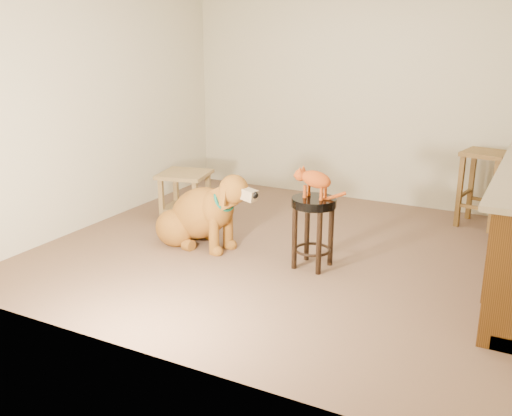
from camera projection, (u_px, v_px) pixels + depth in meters
The scene contains 7 objects.
floor at pixel (298, 254), 5.18m from camera, with size 4.50×4.00×0.01m, color brown.
room_shell at pixel (303, 64), 4.69m from camera, with size 4.54×4.04×2.62m.
padded_stool at pixel (313, 218), 4.77m from camera, with size 0.37×0.37×0.61m.
wood_stool at pixel (482, 187), 5.83m from camera, with size 0.50×0.50×0.78m.
side_table at pixel (185, 189), 6.06m from camera, with size 0.58×0.58×0.51m.
golden_retriever at pixel (201, 215), 5.31m from camera, with size 1.24×0.66×0.79m.
tabby_kitten at pixel (313, 180), 4.68m from camera, with size 0.46×0.15×0.28m.
Camera 1 is at (1.90, -4.46, 1.92)m, focal length 40.00 mm.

